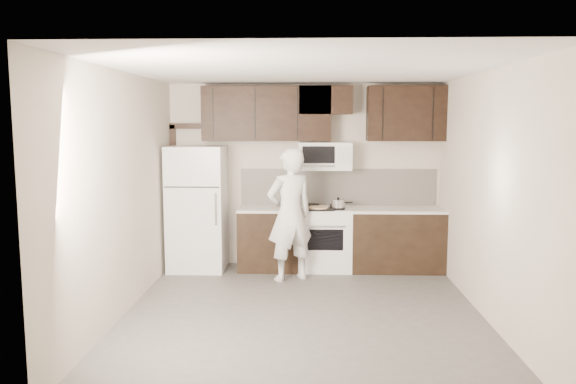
# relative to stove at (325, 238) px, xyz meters

# --- Properties ---
(floor) EXTENTS (4.50, 4.50, 0.00)m
(floor) POSITION_rel_stove_xyz_m (-0.30, -1.94, -0.46)
(floor) COLOR #4F4D4A
(floor) RESTS_ON ground
(back_wall) EXTENTS (4.00, 0.00, 4.00)m
(back_wall) POSITION_rel_stove_xyz_m (-0.30, 0.31, 0.89)
(back_wall) COLOR #BCB1A0
(back_wall) RESTS_ON ground
(ceiling) EXTENTS (4.50, 4.50, 0.00)m
(ceiling) POSITION_rel_stove_xyz_m (-0.30, -1.94, 2.24)
(ceiling) COLOR white
(ceiling) RESTS_ON back_wall
(counter_run) EXTENTS (2.95, 0.64, 0.91)m
(counter_run) POSITION_rel_stove_xyz_m (0.30, 0.00, -0.00)
(counter_run) COLOR black
(counter_run) RESTS_ON floor
(stove) EXTENTS (0.76, 0.66, 0.94)m
(stove) POSITION_rel_stove_xyz_m (0.00, 0.00, 0.00)
(stove) COLOR white
(stove) RESTS_ON floor
(backsplash) EXTENTS (2.90, 0.02, 0.54)m
(backsplash) POSITION_rel_stove_xyz_m (0.20, 0.30, 0.72)
(backsplash) COLOR beige
(backsplash) RESTS_ON counter_run
(upper_cabinets) EXTENTS (3.48, 0.35, 0.78)m
(upper_cabinets) POSITION_rel_stove_xyz_m (-0.09, 0.14, 1.82)
(upper_cabinets) COLOR black
(upper_cabinets) RESTS_ON back_wall
(microwave) EXTENTS (0.76, 0.42, 0.40)m
(microwave) POSITION_rel_stove_xyz_m (-0.00, 0.12, 1.19)
(microwave) COLOR white
(microwave) RESTS_ON upper_cabinets
(refrigerator) EXTENTS (0.80, 0.76, 1.80)m
(refrigerator) POSITION_rel_stove_xyz_m (-1.85, -0.05, 0.44)
(refrigerator) COLOR white
(refrigerator) RESTS_ON floor
(door_trim) EXTENTS (0.50, 0.08, 2.12)m
(door_trim) POSITION_rel_stove_xyz_m (-2.22, 0.27, 0.79)
(door_trim) COLOR black
(door_trim) RESTS_ON floor
(saucepan) EXTENTS (0.30, 0.19, 0.17)m
(saucepan) POSITION_rel_stove_xyz_m (0.18, -0.15, 0.52)
(saucepan) COLOR silver
(saucepan) RESTS_ON stove
(baking_tray) EXTENTS (0.43, 0.33, 0.02)m
(baking_tray) POSITION_rel_stove_xyz_m (-0.10, -0.18, 0.46)
(baking_tray) COLOR black
(baking_tray) RESTS_ON counter_run
(pizza) EXTENTS (0.29, 0.29, 0.02)m
(pizza) POSITION_rel_stove_xyz_m (-0.10, -0.18, 0.48)
(pizza) COLOR beige
(pizza) RESTS_ON baking_tray
(person) EXTENTS (0.78, 0.69, 1.80)m
(person) POSITION_rel_stove_xyz_m (-0.49, -0.58, 0.44)
(person) COLOR white
(person) RESTS_ON floor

